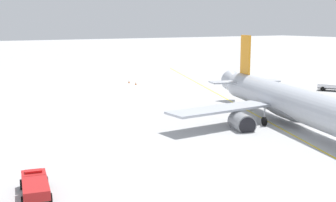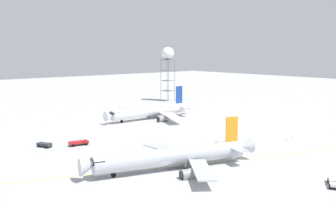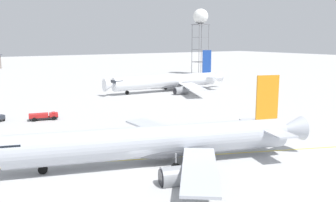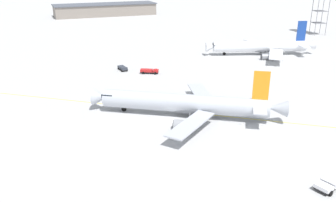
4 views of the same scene
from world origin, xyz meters
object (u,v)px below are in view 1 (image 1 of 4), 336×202
airliner_main (295,105)px  pushback_tug_truck (333,87)px  ops_pickup_truck (35,186)px  safety_cone_mid (129,82)px  safety_cone_near (136,83)px

airliner_main → pushback_tug_truck: size_ratio=7.00×
ops_pickup_truck → safety_cone_mid: ops_pickup_truck is taller
ops_pickup_truck → pushback_tug_truck: size_ratio=0.96×
safety_cone_near → ops_pickup_truck: bearing=-34.3°
pushback_tug_truck → airliner_main: bearing=-90.8°
airliner_main → ops_pickup_truck: 33.75m
airliner_main → pushback_tug_truck: airliner_main is taller
safety_cone_near → safety_cone_mid: (-3.23, 0.06, 0.00)m
pushback_tug_truck → safety_cone_near: bearing=-165.3°
ops_pickup_truck → safety_cone_mid: (-52.70, 33.85, -0.53)m
safety_cone_near → airliner_main: bearing=-0.8°
safety_cone_mid → airliner_main: bearing=-0.8°
pushback_tug_truck → safety_cone_mid: pushback_tug_truck is taller
safety_cone_near → safety_cone_mid: bearing=179.0°
ops_pickup_truck → safety_cone_near: ops_pickup_truck is taller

